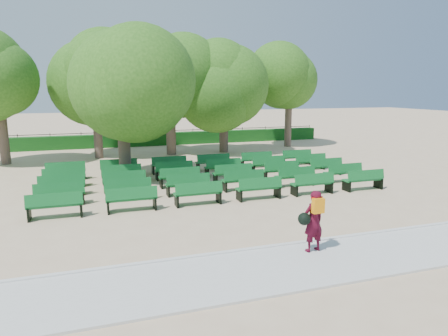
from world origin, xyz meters
name	(u,v)px	position (x,y,z in m)	size (l,w,h in m)	color
ground	(207,191)	(0.00, 0.00, 0.00)	(120.00, 120.00, 0.00)	tan
paving	(295,266)	(0.00, -7.40, 0.03)	(30.00, 2.20, 0.06)	silver
curb	(273,247)	(0.00, -6.25, 0.05)	(30.00, 0.12, 0.10)	silver
hedge	(154,139)	(0.00, 14.00, 0.45)	(26.00, 0.70, 0.90)	#144F17
fence	(154,145)	(0.00, 14.40, 0.00)	(26.00, 0.10, 1.02)	black
tree_line	(164,154)	(0.00, 10.00, 0.00)	(21.80, 6.80, 7.04)	#356D1D
bench_array	(207,182)	(0.31, 1.08, 0.09)	(1.71, 0.64, 1.06)	#126728
tree_among	(121,82)	(-2.92, 3.20, 4.31)	(4.91, 4.91, 6.54)	brown
person	(313,220)	(0.78, -6.82, 0.86)	(0.75, 0.48, 1.55)	#44091A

